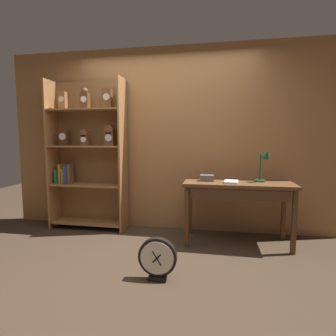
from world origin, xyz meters
TOP-DOWN VIEW (x-y plane):
  - ground_plane at (0.00, 0.00)m, footprint 10.00×10.00m
  - back_wood_panel at (0.00, 1.37)m, footprint 4.80×0.05m
  - bookshelf at (-1.16, 1.19)m, footprint 1.11×0.33m
  - workbench at (0.97, 0.91)m, footprint 1.32×0.58m
  - desk_lamp at (1.28, 0.97)m, footprint 0.19×0.19m
  - toolbox_small at (0.59, 0.93)m, footprint 0.17×0.12m
  - open_repair_manual at (0.88, 0.83)m, footprint 0.19×0.24m
  - round_clock_large at (0.18, -0.12)m, footprint 0.36×0.11m

SIDE VIEW (x-z plane):
  - ground_plane at x=0.00m, z-range 0.00..0.00m
  - round_clock_large at x=0.18m, z-range 0.00..0.41m
  - workbench at x=0.97m, z-range 0.29..1.07m
  - open_repair_manual at x=0.88m, z-range 0.78..0.81m
  - toolbox_small at x=0.59m, z-range 0.78..0.86m
  - desk_lamp at x=1.28m, z-range 0.82..1.23m
  - bookshelf at x=-1.16m, z-range 0.02..2.17m
  - back_wood_panel at x=0.00m, z-range 0.00..2.60m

